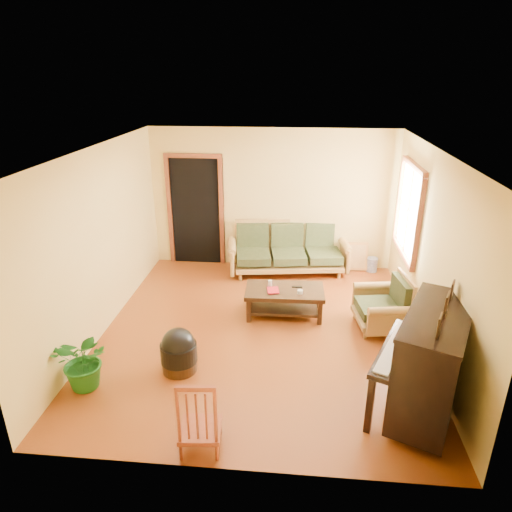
# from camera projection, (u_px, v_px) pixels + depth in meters

# --- Properties ---
(floor) EXTENTS (5.00, 5.00, 0.00)m
(floor) POSITION_uv_depth(u_px,v_px,m) (260.00, 331.00, 6.64)
(floor) COLOR #64290D
(floor) RESTS_ON ground
(doorway) EXTENTS (1.08, 0.16, 2.05)m
(doorway) POSITION_uv_depth(u_px,v_px,m) (196.00, 212.00, 8.67)
(doorway) COLOR black
(doorway) RESTS_ON floor
(window) EXTENTS (0.12, 1.36, 1.46)m
(window) POSITION_uv_depth(u_px,v_px,m) (409.00, 211.00, 7.08)
(window) COLOR white
(window) RESTS_ON right_wall
(sofa) EXTENTS (2.27, 1.20, 0.93)m
(sofa) POSITION_uv_depth(u_px,v_px,m) (289.00, 249.00, 8.41)
(sofa) COLOR #A0753A
(sofa) RESTS_ON floor
(coffee_table) EXTENTS (1.21, 0.68, 0.43)m
(coffee_table) POSITION_uv_depth(u_px,v_px,m) (284.00, 302.00, 7.02)
(coffee_table) COLOR black
(coffee_table) RESTS_ON floor
(armchair) EXTENTS (0.90, 0.93, 0.82)m
(armchair) POSITION_uv_depth(u_px,v_px,m) (381.00, 303.00, 6.59)
(armchair) COLOR #A0753A
(armchair) RESTS_ON floor
(piano) EXTENTS (1.32, 1.61, 1.24)m
(piano) POSITION_uv_depth(u_px,v_px,m) (431.00, 365.00, 4.85)
(piano) COLOR black
(piano) RESTS_ON floor
(footstool) EXTENTS (0.49, 0.49, 0.44)m
(footstool) POSITION_uv_depth(u_px,v_px,m) (179.00, 355.00, 5.70)
(footstool) COLOR black
(footstool) RESTS_ON floor
(red_chair) EXTENTS (0.44, 0.48, 0.87)m
(red_chair) POSITION_uv_depth(u_px,v_px,m) (200.00, 412.00, 4.45)
(red_chair) COLOR maroon
(red_chair) RESTS_ON floor
(leaning_frame) EXTENTS (0.43, 0.11, 0.58)m
(leaning_frame) POSITION_uv_depth(u_px,v_px,m) (356.00, 256.00, 8.55)
(leaning_frame) COLOR #B77F3D
(leaning_frame) RESTS_ON floor
(ceramic_crock) EXTENTS (0.26, 0.26, 0.26)m
(ceramic_crock) POSITION_uv_depth(u_px,v_px,m) (372.00, 265.00, 8.58)
(ceramic_crock) COLOR #34489D
(ceramic_crock) RESTS_ON floor
(potted_plant) EXTENTS (0.77, 0.70, 0.73)m
(potted_plant) POSITION_uv_depth(u_px,v_px,m) (85.00, 361.00, 5.34)
(potted_plant) COLOR #1B601B
(potted_plant) RESTS_ON floor
(book) EXTENTS (0.21, 0.26, 0.02)m
(book) POSITION_uv_depth(u_px,v_px,m) (267.00, 291.00, 6.87)
(book) COLOR #A3151E
(book) RESTS_ON coffee_table
(candle) EXTENTS (0.08, 0.08, 0.11)m
(candle) POSITION_uv_depth(u_px,v_px,m) (270.00, 284.00, 7.00)
(candle) COLOR silver
(candle) RESTS_ON coffee_table
(glass_jar) EXTENTS (0.10, 0.10, 0.06)m
(glass_jar) POSITION_uv_depth(u_px,v_px,m) (300.00, 292.00, 6.80)
(glass_jar) COLOR silver
(glass_jar) RESTS_ON coffee_table
(remote) EXTENTS (0.16, 0.05, 0.02)m
(remote) POSITION_uv_depth(u_px,v_px,m) (297.00, 287.00, 7.00)
(remote) COLOR black
(remote) RESTS_ON coffee_table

